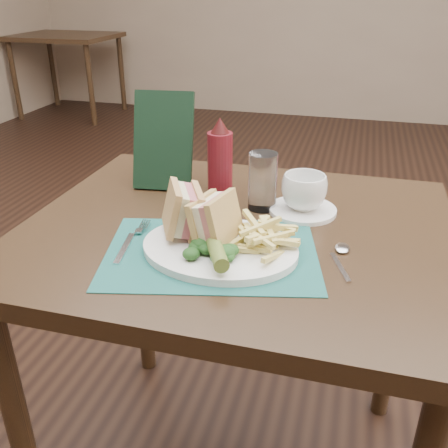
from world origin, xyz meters
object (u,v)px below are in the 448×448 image
(table_bg_left, at_px, (70,76))
(coffee_cup, at_px, (304,192))
(saucer, at_px, (303,210))
(table_main, at_px, (236,362))
(placemat, at_px, (211,253))
(plate, at_px, (220,248))
(sandwich_half_b, at_px, (206,216))
(check_presenter, at_px, (163,141))
(ketchup_bottle, at_px, (220,156))
(sandwich_half_a, at_px, (172,210))
(drinking_glass, at_px, (263,181))

(table_bg_left, height_order, coffee_cup, coffee_cup)
(table_bg_left, xyz_separation_m, saucer, (2.64, -3.35, 0.38))
(table_main, xyz_separation_m, saucer, (0.13, 0.10, 0.38))
(saucer, distance_m, coffee_cup, 0.04)
(placemat, relative_size, plate, 1.34)
(sandwich_half_b, bearing_deg, check_presenter, 138.24)
(saucer, bearing_deg, ketchup_bottle, 164.03)
(sandwich_half_a, bearing_deg, plate, -37.21)
(table_main, xyz_separation_m, ketchup_bottle, (-0.08, 0.16, 0.47))
(placemat, relative_size, ketchup_bottle, 2.16)
(plate, relative_size, drinking_glass, 2.31)
(plate, bearing_deg, drinking_glass, 83.62)
(table_main, bearing_deg, table_bg_left, 126.05)
(saucer, xyz_separation_m, coffee_cup, (0.00, 0.00, 0.04))
(sandwich_half_a, bearing_deg, sandwich_half_b, -30.06)
(sandwich_half_b, bearing_deg, sandwich_half_a, -169.78)
(plate, bearing_deg, sandwich_half_b, 157.83)
(drinking_glass, relative_size, ketchup_bottle, 0.70)
(sandwich_half_b, bearing_deg, plate, -11.15)
(drinking_glass, xyz_separation_m, ketchup_bottle, (-0.12, 0.06, 0.03))
(table_bg_left, bearing_deg, placemat, -55.15)
(plate, relative_size, sandwich_half_a, 2.96)
(table_bg_left, xyz_separation_m, placemat, (2.50, -3.58, 0.38))
(table_bg_left, height_order, saucer, saucer)
(ketchup_bottle, bearing_deg, sandwich_half_a, -94.75)
(table_bg_left, relative_size, plate, 3.00)
(placemat, distance_m, saucer, 0.27)
(sandwich_half_a, xyz_separation_m, coffee_cup, (0.23, 0.21, -0.02))
(table_main, relative_size, drinking_glass, 6.92)
(saucer, relative_size, coffee_cup, 1.50)
(sandwich_half_b, height_order, ketchup_bottle, ketchup_bottle)
(sandwich_half_b, distance_m, saucer, 0.27)
(sandwich_half_a, bearing_deg, coffee_cup, 15.36)
(sandwich_half_b, relative_size, check_presenter, 0.41)
(plate, xyz_separation_m, ketchup_bottle, (-0.08, 0.29, 0.08))
(table_main, bearing_deg, drinking_glass, 72.38)
(plate, distance_m, sandwich_half_b, 0.07)
(saucer, height_order, ketchup_bottle, ketchup_bottle)
(table_main, relative_size, placemat, 2.24)
(table_main, xyz_separation_m, placemat, (-0.02, -0.13, 0.38))
(plate, distance_m, check_presenter, 0.39)
(saucer, bearing_deg, table_main, -140.57)
(saucer, distance_m, ketchup_bottle, 0.23)
(placemat, xyz_separation_m, coffee_cup, (0.14, 0.23, 0.05))
(sandwich_half_b, xyz_separation_m, coffee_cup, (0.16, 0.21, -0.02))
(saucer, bearing_deg, drinking_glass, -179.01)
(ketchup_bottle, bearing_deg, sandwich_half_b, -80.04)
(coffee_cup, bearing_deg, ketchup_bottle, 164.03)
(sandwich_half_a, relative_size, check_presenter, 0.43)
(placemat, xyz_separation_m, sandwich_half_a, (-0.09, 0.03, 0.07))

